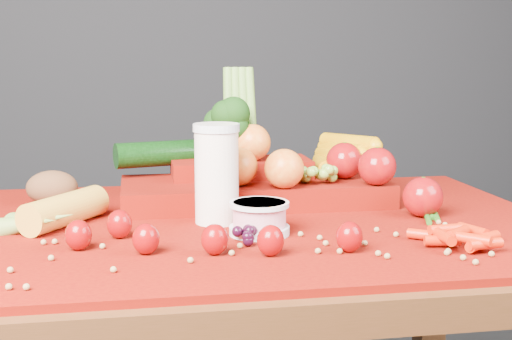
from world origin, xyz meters
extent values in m
cube|color=#3A200D|center=(0.00, 0.00, 0.72)|extent=(1.10, 0.80, 0.05)
cube|color=#701003|center=(0.00, 0.00, 0.76)|extent=(1.05, 0.75, 0.01)
cylinder|color=white|center=(-0.07, 0.00, 0.85)|extent=(0.08, 0.08, 0.17)
cylinder|color=silver|center=(-0.07, 0.00, 0.93)|extent=(0.08, 0.08, 0.01)
cylinder|color=silver|center=(-0.01, -0.09, 0.77)|extent=(0.10, 0.10, 0.01)
cylinder|color=pink|center=(-0.01, -0.09, 0.80)|extent=(0.09, 0.09, 0.04)
cylinder|color=silver|center=(-0.01, -0.09, 0.81)|extent=(0.10, 0.10, 0.01)
ellipsoid|color=#8A0800|center=(-0.24, -0.08, 0.79)|extent=(0.04, 0.04, 0.05)
cone|color=#184B0D|center=(-0.24, -0.08, 0.81)|extent=(0.03, 0.03, 0.01)
ellipsoid|color=#8A0800|center=(-0.30, -0.14, 0.79)|extent=(0.04, 0.04, 0.05)
cone|color=#184B0D|center=(-0.30, -0.14, 0.81)|extent=(0.03, 0.03, 0.01)
ellipsoid|color=#8A0800|center=(-0.20, -0.18, 0.79)|extent=(0.04, 0.04, 0.05)
cone|color=#184B0D|center=(-0.20, -0.18, 0.81)|extent=(0.03, 0.03, 0.01)
ellipsoid|color=#8A0800|center=(-0.10, -0.20, 0.79)|extent=(0.04, 0.04, 0.05)
cone|color=#184B0D|center=(-0.10, -0.20, 0.81)|extent=(0.03, 0.03, 0.01)
ellipsoid|color=#8A0800|center=(-0.02, -0.22, 0.79)|extent=(0.04, 0.04, 0.05)
cone|color=#184B0D|center=(-0.02, -0.22, 0.81)|extent=(0.03, 0.03, 0.01)
ellipsoid|color=#8A0800|center=(0.10, -0.22, 0.79)|extent=(0.04, 0.04, 0.05)
cone|color=#184B0D|center=(0.10, -0.22, 0.81)|extent=(0.03, 0.03, 0.01)
cylinder|color=gold|center=(-0.33, 0.02, 0.79)|extent=(0.15, 0.18, 0.06)
ellipsoid|color=#54341C|center=(-0.37, 0.20, 0.80)|extent=(0.10, 0.07, 0.07)
cube|color=#701003|center=(0.02, 0.15, 0.78)|extent=(0.52, 0.22, 0.04)
cube|color=#701003|center=(0.00, 0.20, 0.82)|extent=(0.28, 0.12, 0.03)
sphere|color=maroon|center=(0.24, 0.06, 0.84)|extent=(0.07, 0.07, 0.07)
sphere|color=maroon|center=(0.30, -0.02, 0.80)|extent=(0.07, 0.07, 0.07)
sphere|color=maroon|center=(0.20, 0.14, 0.84)|extent=(0.07, 0.07, 0.07)
sphere|color=#CF3B09|center=(-0.02, 0.10, 0.84)|extent=(0.07, 0.07, 0.07)
sphere|color=#CF3B09|center=(0.06, 0.06, 0.84)|extent=(0.07, 0.07, 0.07)
sphere|color=#CF3B09|center=(0.02, 0.18, 0.88)|extent=(0.07, 0.07, 0.07)
cylinder|color=#DC9A06|center=(0.18, 0.22, 0.82)|extent=(0.06, 0.16, 0.04)
cylinder|color=#DC9A06|center=(0.20, 0.22, 0.84)|extent=(0.04, 0.15, 0.04)
cylinder|color=#DC9A06|center=(0.22, 0.22, 0.85)|extent=(0.07, 0.16, 0.04)
cylinder|color=#DC9A06|center=(0.23, 0.22, 0.87)|extent=(0.10, 0.15, 0.04)
cylinder|color=#3F662D|center=(-0.04, 0.20, 0.86)|extent=(0.04, 0.04, 0.04)
cylinder|color=olive|center=(-0.02, 0.24, 0.92)|extent=(0.03, 0.06, 0.22)
cylinder|color=olive|center=(0.00, 0.24, 0.92)|extent=(0.02, 0.06, 0.22)
cylinder|color=olive|center=(0.01, 0.24, 0.92)|extent=(0.02, 0.06, 0.22)
cylinder|color=olive|center=(0.03, 0.24, 0.92)|extent=(0.03, 0.06, 0.22)
cylinder|color=black|center=(-0.14, 0.24, 0.85)|extent=(0.23, 0.10, 0.05)
camera|label=1|loc=(-0.21, -1.21, 1.06)|focal=50.00mm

